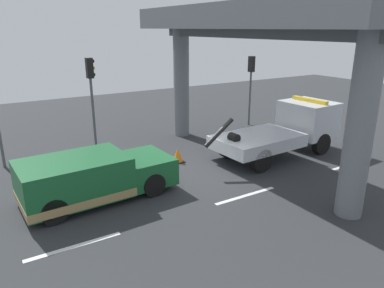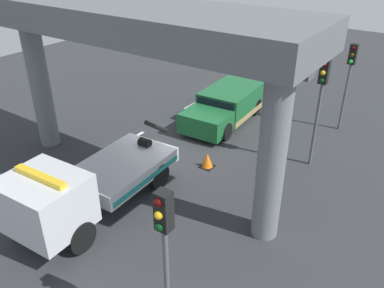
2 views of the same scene
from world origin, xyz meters
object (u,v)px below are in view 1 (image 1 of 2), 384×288
(tow_truck_white, at_px, (288,128))
(traffic_light_mid, at_px, (251,75))
(traffic_light_far, at_px, (91,85))
(traffic_cone_orange, at_px, (178,155))
(towed_van_green, at_px, (91,178))

(tow_truck_white, height_order, traffic_light_mid, traffic_light_mid)
(traffic_light_far, relative_size, traffic_light_mid, 1.07)
(traffic_light_mid, bearing_deg, traffic_cone_orange, -154.12)
(traffic_light_far, bearing_deg, traffic_cone_orange, -52.12)
(towed_van_green, height_order, traffic_light_far, traffic_light_far)
(towed_van_green, bearing_deg, tow_truck_white, 0.27)
(tow_truck_white, distance_m, traffic_light_mid, 5.61)
(tow_truck_white, relative_size, traffic_light_far, 1.66)
(tow_truck_white, relative_size, traffic_cone_orange, 11.63)
(traffic_light_far, xyz_separation_m, traffic_light_mid, (9.50, 0.00, -0.20))
(towed_van_green, height_order, traffic_light_mid, traffic_light_mid)
(towed_van_green, bearing_deg, traffic_cone_orange, 21.11)
(tow_truck_white, height_order, towed_van_green, tow_truck_white)
(tow_truck_white, bearing_deg, traffic_light_mid, 69.15)
(towed_van_green, distance_m, traffic_light_mid, 12.48)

